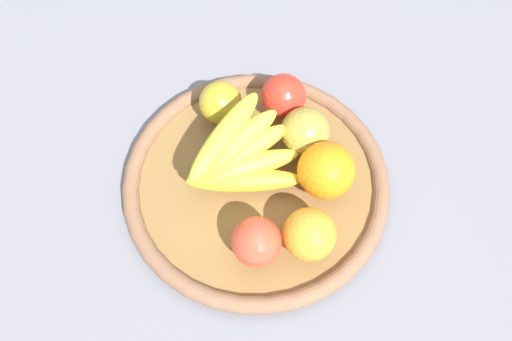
% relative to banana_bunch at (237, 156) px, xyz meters
% --- Properties ---
extents(ground_plane, '(2.40, 2.40, 0.00)m').
position_rel_banana_bunch_xyz_m(ground_plane, '(0.01, -0.03, -0.08)').
color(ground_plane, slate).
rests_on(ground_plane, ground).
extents(basket, '(0.40, 0.40, 0.03)m').
position_rel_banana_bunch_xyz_m(basket, '(0.01, -0.03, -0.06)').
color(basket, olive).
rests_on(basket, ground_plane).
extents(banana_bunch, '(0.17, 0.16, 0.09)m').
position_rel_banana_bunch_xyz_m(banana_bunch, '(0.00, 0.00, 0.00)').
color(banana_bunch, yellow).
rests_on(banana_bunch, basket).
extents(orange_0, '(0.11, 0.11, 0.08)m').
position_rel_banana_bunch_xyz_m(orange_0, '(0.04, -0.12, -0.01)').
color(orange_0, orange).
rests_on(orange_0, basket).
extents(orange_1, '(0.10, 0.10, 0.07)m').
position_rel_banana_bunch_xyz_m(orange_1, '(-0.05, -0.14, -0.01)').
color(orange_1, orange).
rests_on(orange_1, basket).
extents(apple_0, '(0.09, 0.09, 0.07)m').
position_rel_banana_bunch_xyz_m(apple_0, '(0.08, 0.07, -0.01)').
color(apple_0, gold).
rests_on(apple_0, basket).
extents(apple_2, '(0.10, 0.10, 0.07)m').
position_rel_banana_bunch_xyz_m(apple_2, '(0.13, -0.01, -0.01)').
color(apple_2, red).
rests_on(apple_2, basket).
extents(apple_3, '(0.10, 0.10, 0.07)m').
position_rel_banana_bunch_xyz_m(apple_3, '(0.09, -0.06, -0.01)').
color(apple_3, '#A69038').
rests_on(apple_3, basket).
extents(apple_1, '(0.10, 0.10, 0.07)m').
position_rel_banana_bunch_xyz_m(apple_1, '(-0.10, -0.08, -0.01)').
color(apple_1, '#DD472F').
rests_on(apple_1, basket).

